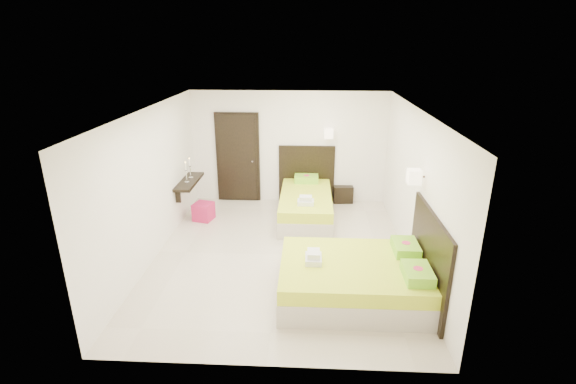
{
  "coord_description": "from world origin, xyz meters",
  "views": [
    {
      "loc": [
        0.46,
        -6.68,
        3.65
      ],
      "look_at": [
        0.1,
        0.3,
        1.1
      ],
      "focal_mm": 26.0,
      "sensor_mm": 36.0,
      "label": 1
    }
  ],
  "objects_px": {
    "nightstand": "(343,193)",
    "bed_single": "(306,203)",
    "bed_double": "(359,277)",
    "ottoman": "(204,211)"
  },
  "relations": [
    {
      "from": "bed_double",
      "to": "nightstand",
      "type": "xyz_separation_m",
      "value": [
        0.04,
        3.97,
        -0.12
      ]
    },
    {
      "from": "bed_single",
      "to": "bed_double",
      "type": "height_order",
      "value": "bed_double"
    },
    {
      "from": "bed_single",
      "to": "ottoman",
      "type": "relative_size",
      "value": 5.8
    },
    {
      "from": "bed_double",
      "to": "ottoman",
      "type": "relative_size",
      "value": 5.83
    },
    {
      "from": "nightstand",
      "to": "ottoman",
      "type": "bearing_deg",
      "value": -161.96
    },
    {
      "from": "bed_single",
      "to": "bed_double",
      "type": "distance_m",
      "value": 3.09
    },
    {
      "from": "nightstand",
      "to": "bed_single",
      "type": "bearing_deg",
      "value": -135.25
    },
    {
      "from": "bed_single",
      "to": "bed_double",
      "type": "xyz_separation_m",
      "value": [
        0.82,
        -2.97,
        -0.0
      ]
    },
    {
      "from": "nightstand",
      "to": "ottoman",
      "type": "xyz_separation_m",
      "value": [
        -3.06,
        -1.26,
        -0.02
      ]
    },
    {
      "from": "bed_single",
      "to": "nightstand",
      "type": "height_order",
      "value": "bed_single"
    }
  ]
}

